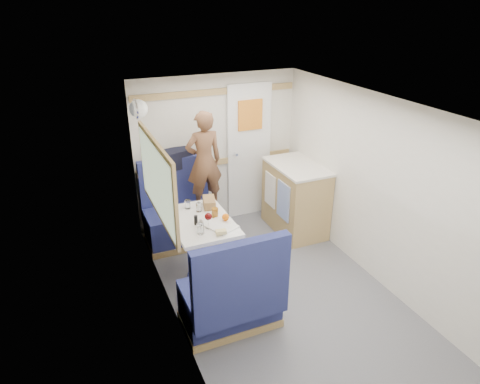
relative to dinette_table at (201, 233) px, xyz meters
name	(u,v)px	position (x,y,z in m)	size (l,w,h in m)	color
floor	(299,317)	(0.65, -1.00, -0.57)	(4.50, 4.50, 0.00)	#515156
ceiling	(313,117)	(0.65, -1.00, 1.43)	(4.50, 4.50, 0.00)	silver
wall_back	(217,151)	(0.65, 1.25, 0.43)	(2.20, 0.02, 2.00)	silver
wall_left	(185,255)	(-0.45, -1.00, 0.43)	(0.02, 4.50, 2.00)	silver
wall_right	(403,206)	(1.75, -1.00, 0.43)	(0.02, 4.50, 2.00)	silver
oak_trim_low	(218,162)	(0.65, 1.23, 0.28)	(2.15, 0.02, 0.08)	olive
oak_trim_high	(216,92)	(0.65, 1.23, 1.21)	(2.15, 0.02, 0.08)	olive
side_window	(156,180)	(-0.43, 0.00, 0.68)	(0.04, 1.30, 0.72)	gray
rear_door	(249,149)	(1.10, 1.22, 0.41)	(0.62, 0.12, 1.86)	white
dinette_table	(201,233)	(0.00, 0.00, 0.00)	(0.62, 0.92, 0.72)	white
bench_far	(181,219)	(0.00, 0.86, -0.27)	(0.90, 0.59, 1.05)	#17174B
bench_near	(232,301)	(0.00, -0.86, -0.27)	(0.90, 0.59, 1.05)	#17174B
ledge	(172,170)	(0.00, 1.12, 0.31)	(0.90, 0.14, 0.04)	olive
dome_light	(138,109)	(-0.39, 0.85, 1.18)	(0.20, 0.20, 0.20)	white
galley_counter	(295,198)	(1.47, 0.55, -0.10)	(0.57, 0.92, 0.92)	olive
person	(204,161)	(0.31, 0.77, 0.50)	(0.45, 0.29, 1.23)	brown
duffel_bag	(172,160)	(0.00, 1.12, 0.45)	(0.47, 0.23, 0.23)	black
tray	(221,226)	(0.14, -0.21, 0.16)	(0.24, 0.32, 0.02)	white
orange_fruit	(226,217)	(0.22, -0.14, 0.21)	(0.08, 0.08, 0.08)	#D64F09
cheese_block	(221,232)	(0.09, -0.38, 0.19)	(0.10, 0.06, 0.04)	#E7D585
wine_glass	(208,217)	(0.02, -0.19, 0.28)	(0.08, 0.08, 0.17)	white
tumbler_left	(201,229)	(-0.09, -0.27, 0.21)	(0.07, 0.07, 0.12)	white
tumbler_mid	(187,204)	(-0.05, 0.31, 0.21)	(0.06, 0.06, 0.10)	silver
tumbler_right	(199,207)	(0.04, 0.20, 0.20)	(0.06, 0.06, 0.10)	silver
beer_glass	(215,213)	(0.16, 0.00, 0.21)	(0.07, 0.07, 0.11)	brown
pepper_grinder	(196,220)	(-0.08, -0.07, 0.20)	(0.04, 0.04, 0.10)	black
salt_grinder	(201,222)	(-0.04, -0.13, 0.20)	(0.04, 0.04, 0.09)	silver
bread_loaf	(209,202)	(0.19, 0.27, 0.20)	(0.13, 0.24, 0.10)	brown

